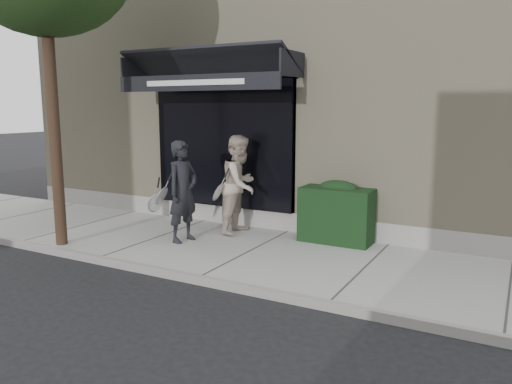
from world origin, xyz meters
The scene contains 7 objects.
ground centered at (0.00, 0.00, 0.00)m, with size 80.00×80.00×0.00m, color black.
sidewalk centered at (0.00, 0.00, 0.06)m, with size 20.00×3.00×0.12m, color #A1A29C.
curb centered at (0.00, -1.55, 0.07)m, with size 20.00×0.10×0.14m, color gray.
building_facade centered at (-0.01, 4.96, 2.74)m, with size 14.30×8.04×5.64m.
hedge centered at (1.10, 1.25, 0.66)m, with size 1.30×0.70×1.14m.
pedestrian_front centered at (-1.39, -0.08, 1.05)m, with size 0.78×0.84×1.85m.
pedestrian_back centered at (-0.79, 0.97, 1.08)m, with size 0.74×1.00×1.91m.
Camera 1 is at (4.05, -7.28, 2.58)m, focal length 35.00 mm.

